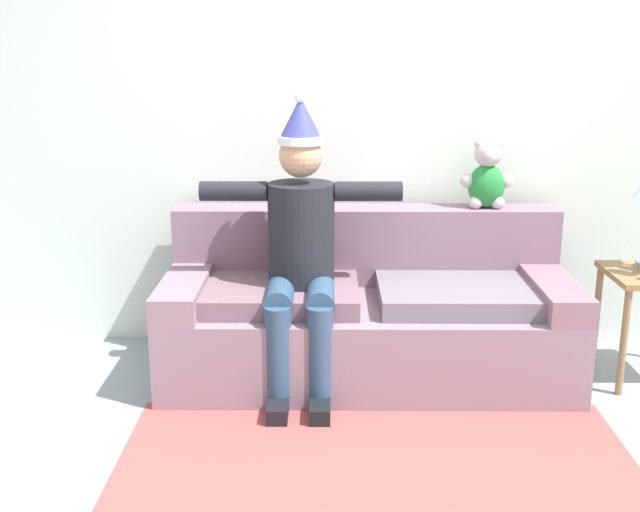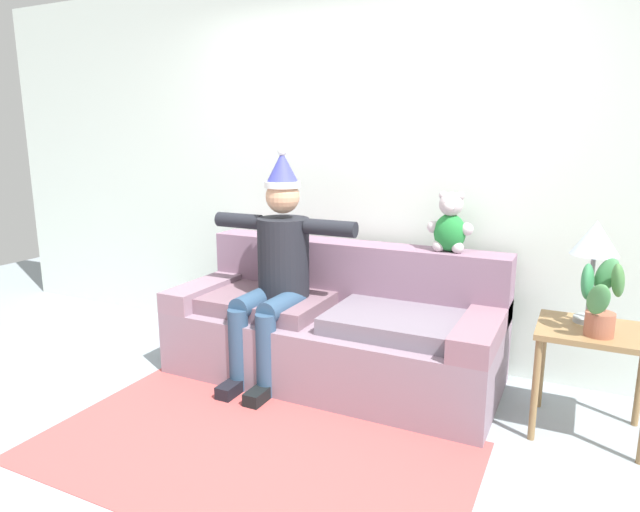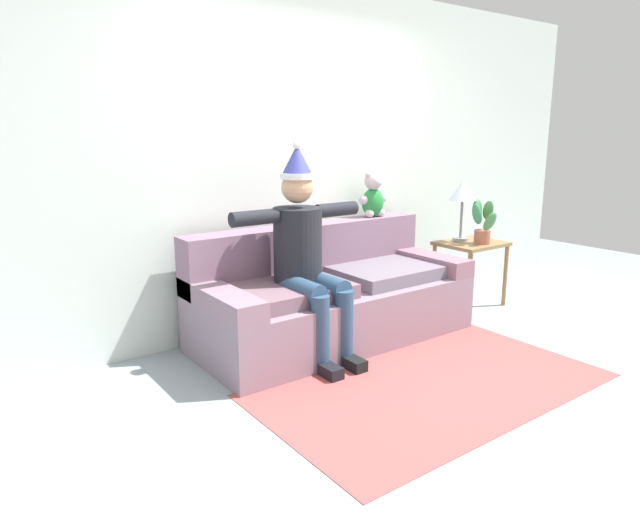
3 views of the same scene
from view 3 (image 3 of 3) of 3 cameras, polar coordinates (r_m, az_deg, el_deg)
The scene contains 9 objects.
ground_plane at distance 3.70m, azimuth 10.91°, elevation -12.58°, with size 10.00×10.00×0.00m, color #8F9BA3.
back_wall at distance 4.54m, azimuth -2.99°, elevation 9.94°, with size 7.00×0.10×2.70m, color silver.
couch at distance 4.29m, azimuth 1.04°, elevation -4.13°, with size 2.12×0.90×0.85m.
person_seated at distance 3.85m, azimuth -1.50°, elevation 0.54°, with size 1.02×0.77×1.50m.
teddy_bear at distance 4.77m, azimuth 5.42°, elevation 6.03°, with size 0.29×0.17×0.38m.
side_table at distance 5.22m, azimuth 15.08°, elevation 0.38°, with size 0.56×0.47×0.59m.
table_lamp at distance 5.17m, azimuth 14.31°, elevation 6.21°, with size 0.24×0.24×0.55m.
potted_plant at distance 5.12m, azimuth 16.21°, elevation 3.35°, with size 0.21×0.29×0.40m.
area_rug at distance 3.67m, azimuth 11.32°, elevation -12.69°, with size 2.21×1.26×0.01m, color #B84C4B.
Camera 3 is at (-2.49, -2.24, 1.55)m, focal length 31.46 mm.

